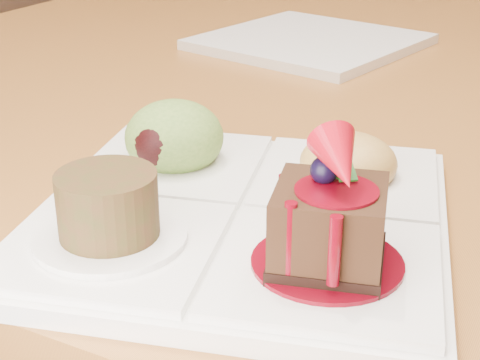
% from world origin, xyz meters
% --- Properties ---
extents(dining_table, '(1.00, 1.80, 0.75)m').
position_xyz_m(dining_table, '(0.00, 0.00, 0.68)').
color(dining_table, olive).
rests_on(dining_table, ground).
extents(sampler_plate, '(0.32, 0.32, 0.10)m').
position_xyz_m(sampler_plate, '(0.15, -0.75, 0.77)').
color(sampler_plate, white).
rests_on(sampler_plate, dining_table).
extents(second_plate, '(0.28, 0.28, 0.01)m').
position_xyz_m(second_plate, '(0.00, -0.27, 0.76)').
color(second_plate, white).
rests_on(second_plate, dining_table).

